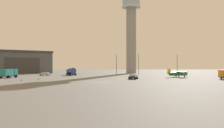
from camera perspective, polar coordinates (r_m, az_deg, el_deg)
ground_plane at (r=56.66m, az=-2.47°, el=-4.26°), size 400.00×400.00×0.00m
control_tower at (r=126.73m, az=4.48°, el=8.73°), size 9.74×9.74×43.37m
hangar at (r=134.58m, az=-21.00°, el=0.40°), size 36.26×32.99×11.34m
airplane_green at (r=83.49m, az=15.02°, el=-2.12°), size 7.47×9.54×2.80m
truck_fuel_tanker_blue at (r=98.63m, az=-9.41°, el=-1.66°), size 4.77×7.27×3.03m
truck_box_teal at (r=83.41m, az=-22.94°, el=-1.90°), size 4.11×7.07×2.82m
car_silver at (r=99.10m, az=-15.27°, el=-2.18°), size 4.41×3.00×1.37m
car_black at (r=69.26m, az=4.96°, el=-2.95°), size 3.07×4.43×1.37m
light_post_west at (r=96.79m, az=1.04°, el=0.32°), size 0.44×0.44×8.48m
light_post_east at (r=105.30m, az=14.88°, el=0.28°), size 0.44×0.44×8.49m
light_post_north at (r=108.09m, az=6.19°, el=0.46°), size 0.44×0.44×9.26m
traffic_cone_near_left at (r=68.71m, az=-16.70°, el=-3.28°), size 0.36×0.36×0.70m
traffic_cone_near_right at (r=67.02m, az=-20.28°, el=-3.38°), size 0.36×0.36×0.62m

